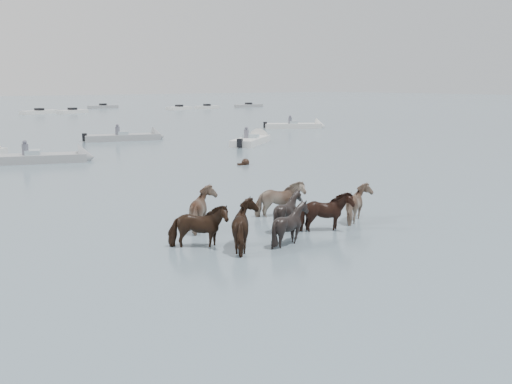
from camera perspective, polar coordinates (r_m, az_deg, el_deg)
ground at (r=18.02m, az=9.00°, el=-3.67°), size 400.00×400.00×0.00m
pony_herd at (r=17.25m, az=1.71°, el=-2.39°), size 7.64×4.56×1.49m
swimming_pony at (r=31.80m, az=-1.12°, el=2.92°), size 0.72×0.44×0.44m
motorboat_b at (r=34.90m, az=-19.96°, el=3.18°), size 6.44×3.72×1.92m
motorboat_c at (r=46.67m, az=-12.15°, el=5.35°), size 6.41×3.30×1.92m
motorboat_d at (r=43.31m, az=-0.24°, el=5.19°), size 5.65×4.76×1.92m
motorboat_e at (r=57.90m, az=4.49°, el=6.58°), size 5.95×4.65×1.92m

